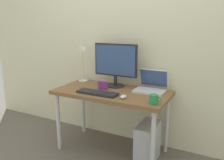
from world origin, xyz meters
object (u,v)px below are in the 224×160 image
desk_lamp (81,54)px  monitor (116,63)px  laptop (151,86)px  desk (112,97)px  mouse (123,97)px  photo_frame (103,85)px  computer_tower (148,143)px  keyboard (97,93)px  coffee_mug (154,99)px

desk_lamp → monitor: bearing=-0.1°
laptop → desk: bearing=-151.9°
mouse → photo_frame: (-0.33, 0.18, 0.03)m
monitor → computer_tower: (0.48, -0.22, -0.77)m
keyboard → laptop: bearing=39.1°
mouse → coffee_mug: size_ratio=0.79×
photo_frame → keyboard: bearing=-79.0°
keyboard → computer_tower: (0.52, 0.13, -0.51)m
keyboard → mouse: 0.30m
desk → computer_tower: size_ratio=2.92×
desk → desk_lamp: desk_lamp is taller
coffee_mug → computer_tower: coffee_mug is taller
keyboard → computer_tower: bearing=14.6°
keyboard → photo_frame: photo_frame is taller
monitor → laptop: (0.42, 0.02, -0.22)m
desk_lamp → computer_tower: desk_lamp is taller
photo_frame → coffee_mug: bearing=-17.2°
keyboard → computer_tower: size_ratio=1.05×
desk_lamp → mouse: desk_lamp is taller
desk_lamp → coffee_mug: bearing=-20.1°
laptop → computer_tower: laptop is taller
desk → computer_tower: 0.61m
laptop → monitor: bearing=-177.2°
keyboard → mouse: size_ratio=4.89×
desk_lamp → coffee_mug: desk_lamp is taller
desk_lamp → keyboard: size_ratio=1.12×
keyboard → coffee_mug: 0.61m
laptop → keyboard: laptop is taller
desk → keyboard: bearing=-115.6°
monitor → mouse: monitor is taller
desk → desk_lamp: (-0.51, 0.18, 0.42)m
computer_tower → coffee_mug: bearing=-60.0°
monitor → mouse: (0.27, -0.36, -0.26)m
desk_lamp → mouse: 0.88m
computer_tower → monitor: bearing=155.9°
monitor → photo_frame: bearing=-110.4°
desk_lamp → mouse: size_ratio=5.45×
laptop → coffee_mug: 0.43m
desk → laptop: size_ratio=3.84×
coffee_mug → desk_lamp: bearing=159.9°
monitor → laptop: size_ratio=1.62×
mouse → coffee_mug: (0.31, -0.02, 0.03)m
monitor → mouse: 0.52m
mouse → coffee_mug: coffee_mug is taller
computer_tower → mouse: bearing=-146.4°
keyboard → mouse: (0.30, -0.01, 0.01)m
desk → mouse: (0.22, -0.18, 0.09)m
keyboard → desk_lamp: bearing=140.9°
desk_lamp → photo_frame: bearing=-24.6°
desk_lamp → coffee_mug: 1.15m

